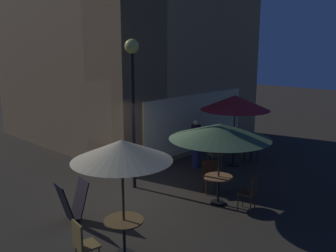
{
  "coord_description": "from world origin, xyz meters",
  "views": [
    {
      "loc": [
        -6.39,
        -7.17,
        4.06
      ],
      "look_at": [
        0.55,
        -0.63,
        2.01
      ],
      "focal_mm": 39.8,
      "sensor_mm": 36.0,
      "label": 1
    }
  ],
  "objects_px": {
    "cafe_table_0": "(233,152)",
    "cafe_chair_1": "(253,147)",
    "patio_umbrella_1": "(122,151)",
    "cafe_chair_0": "(212,151)",
    "cafe_table_2": "(218,184)",
    "menu_sandwich_board": "(72,202)",
    "cafe_chair_4": "(210,174)",
    "patio_umbrella_0": "(235,103)",
    "patio_umbrella_2": "(220,131)",
    "cafe_table_1": "(124,229)",
    "patron_standing_0": "(196,144)",
    "cafe_chair_3": "(251,189)",
    "street_lamp_near_corner": "(132,76)",
    "cafe_chair_2": "(82,242)"
  },
  "relations": [
    {
      "from": "cafe_table_0",
      "to": "cafe_chair_1",
      "type": "relative_size",
      "value": 0.8
    },
    {
      "from": "patio_umbrella_1",
      "to": "cafe_chair_0",
      "type": "xyz_separation_m",
      "value": [
        5.61,
        2.03,
        -1.58
      ]
    },
    {
      "from": "cafe_table_2",
      "to": "cafe_chair_1",
      "type": "bearing_deg",
      "value": 17.98
    },
    {
      "from": "menu_sandwich_board",
      "to": "cafe_chair_4",
      "type": "distance_m",
      "value": 3.92
    },
    {
      "from": "patio_umbrella_0",
      "to": "cafe_chair_1",
      "type": "xyz_separation_m",
      "value": [
        0.81,
        -0.29,
        -1.65
      ]
    },
    {
      "from": "patio_umbrella_1",
      "to": "patio_umbrella_2",
      "type": "distance_m",
      "value": 3.29
    },
    {
      "from": "cafe_table_1",
      "to": "patron_standing_0",
      "type": "xyz_separation_m",
      "value": [
        5.22,
        2.45,
        0.27
      ]
    },
    {
      "from": "cafe_table_0",
      "to": "cafe_chair_4",
      "type": "height_order",
      "value": "cafe_chair_4"
    },
    {
      "from": "cafe_table_0",
      "to": "patron_standing_0",
      "type": "distance_m",
      "value": 1.38
    },
    {
      "from": "cafe_table_1",
      "to": "patio_umbrella_1",
      "type": "xyz_separation_m",
      "value": [
        0.0,
        0.0,
        1.58
      ]
    },
    {
      "from": "cafe_table_0",
      "to": "cafe_chair_3",
      "type": "xyz_separation_m",
      "value": [
        -2.83,
        -2.39,
        0.1
      ]
    },
    {
      "from": "street_lamp_near_corner",
      "to": "cafe_chair_2",
      "type": "xyz_separation_m",
      "value": [
        -3.42,
        -2.44,
        -2.67
      ]
    },
    {
      "from": "menu_sandwich_board",
      "to": "cafe_table_0",
      "type": "height_order",
      "value": "menu_sandwich_board"
    },
    {
      "from": "cafe_chair_2",
      "to": "menu_sandwich_board",
      "type": "bearing_deg",
      "value": 71.99
    },
    {
      "from": "street_lamp_near_corner",
      "to": "cafe_chair_0",
      "type": "height_order",
      "value": "street_lamp_near_corner"
    },
    {
      "from": "cafe_table_0",
      "to": "patio_umbrella_0",
      "type": "distance_m",
      "value": 1.71
    },
    {
      "from": "cafe_table_2",
      "to": "cafe_chair_3",
      "type": "distance_m",
      "value": 0.88
    },
    {
      "from": "patio_umbrella_1",
      "to": "cafe_chair_1",
      "type": "xyz_separation_m",
      "value": [
        7.1,
        1.35,
        -1.6
      ]
    },
    {
      "from": "cafe_chair_4",
      "to": "cafe_chair_0",
      "type": "bearing_deg",
      "value": 164.95
    },
    {
      "from": "patio_umbrella_0",
      "to": "cafe_table_2",
      "type": "bearing_deg",
      "value": -153.04
    },
    {
      "from": "cafe_chair_4",
      "to": "patron_standing_0",
      "type": "height_order",
      "value": "patron_standing_0"
    },
    {
      "from": "cafe_table_1",
      "to": "cafe_table_2",
      "type": "height_order",
      "value": "cafe_table_2"
    },
    {
      "from": "menu_sandwich_board",
      "to": "patio_umbrella_1",
      "type": "bearing_deg",
      "value": -83.24
    },
    {
      "from": "cafe_table_1",
      "to": "cafe_table_0",
      "type": "bearing_deg",
      "value": 14.61
    },
    {
      "from": "patron_standing_0",
      "to": "cafe_chair_1",
      "type": "bearing_deg",
      "value": 148.63
    },
    {
      "from": "cafe_table_0",
      "to": "patio_umbrella_1",
      "type": "xyz_separation_m",
      "value": [
        -6.29,
        -1.64,
        1.66
      ]
    },
    {
      "from": "cafe_table_1",
      "to": "cafe_chair_0",
      "type": "distance_m",
      "value": 5.96
    },
    {
      "from": "cafe_chair_4",
      "to": "patron_standing_0",
      "type": "bearing_deg",
      "value": -179.89
    },
    {
      "from": "patio_umbrella_0",
      "to": "cafe_chair_4",
      "type": "relative_size",
      "value": 2.79
    },
    {
      "from": "patron_standing_0",
      "to": "cafe_chair_3",
      "type": "bearing_deg",
      "value": 60.05
    },
    {
      "from": "cafe_chair_1",
      "to": "cafe_chair_2",
      "type": "xyz_separation_m",
      "value": [
        -7.96,
        -1.2,
        0.04
      ]
    },
    {
      "from": "cafe_table_2",
      "to": "cafe_chair_1",
      "type": "distance_m",
      "value": 4.01
    },
    {
      "from": "patio_umbrella_2",
      "to": "cafe_table_1",
      "type": "bearing_deg",
      "value": -178.08
    },
    {
      "from": "patio_umbrella_0",
      "to": "cafe_chair_4",
      "type": "xyz_separation_m",
      "value": [
        -2.44,
        -0.85,
        -1.67
      ]
    },
    {
      "from": "cafe_chair_0",
      "to": "menu_sandwich_board",
      "type": "bearing_deg",
      "value": -150.11
    },
    {
      "from": "cafe_table_1",
      "to": "cafe_chair_2",
      "type": "distance_m",
      "value": 0.87
    },
    {
      "from": "cafe_chair_0",
      "to": "patron_standing_0",
      "type": "height_order",
      "value": "patron_standing_0"
    },
    {
      "from": "street_lamp_near_corner",
      "to": "menu_sandwich_board",
      "type": "height_order",
      "value": "street_lamp_near_corner"
    },
    {
      "from": "patron_standing_0",
      "to": "cafe_table_2",
      "type": "bearing_deg",
      "value": 49.26
    },
    {
      "from": "cafe_table_0",
      "to": "cafe_chair_0",
      "type": "distance_m",
      "value": 0.79
    },
    {
      "from": "menu_sandwich_board",
      "to": "patio_umbrella_1",
      "type": "distance_m",
      "value": 2.61
    },
    {
      "from": "patio_umbrella_1",
      "to": "cafe_chair_4",
      "type": "height_order",
      "value": "patio_umbrella_1"
    },
    {
      "from": "street_lamp_near_corner",
      "to": "patio_umbrella_1",
      "type": "height_order",
      "value": "street_lamp_near_corner"
    },
    {
      "from": "cafe_table_2",
      "to": "patron_standing_0",
      "type": "xyz_separation_m",
      "value": [
        1.94,
        2.34,
        0.28
      ]
    },
    {
      "from": "menu_sandwich_board",
      "to": "cafe_chair_1",
      "type": "xyz_separation_m",
      "value": [
        6.98,
        -0.67,
        0.05
      ]
    },
    {
      "from": "patio_umbrella_2",
      "to": "cafe_chair_4",
      "type": "bearing_deg",
      "value": 50.25
    },
    {
      "from": "cafe_chair_1",
      "to": "menu_sandwich_board",
      "type": "bearing_deg",
      "value": 14.22
    },
    {
      "from": "patio_umbrella_1",
      "to": "menu_sandwich_board",
      "type": "bearing_deg",
      "value": 86.56
    },
    {
      "from": "cafe_chair_0",
      "to": "cafe_chair_3",
      "type": "bearing_deg",
      "value": -97.99
    },
    {
      "from": "patio_umbrella_1",
      "to": "cafe_chair_4",
      "type": "distance_m",
      "value": 4.24
    }
  ]
}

